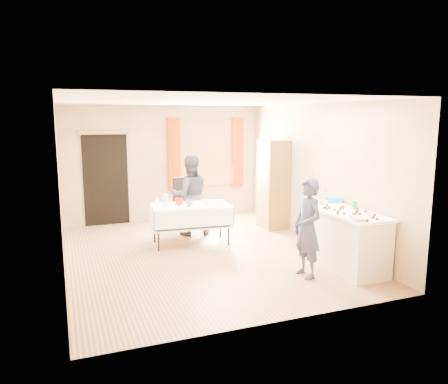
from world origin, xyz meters
name	(u,v)px	position (x,y,z in m)	size (l,w,h in m)	color
floor	(202,254)	(0.00, 0.00, -0.01)	(4.50, 5.50, 0.02)	#9E7047
ceiling	(201,101)	(0.00, 0.00, 2.61)	(4.50, 5.50, 0.02)	white
wall_back	(164,163)	(0.00, 2.76, 1.30)	(4.50, 0.02, 2.60)	tan
wall_front	(278,213)	(0.00, -2.76, 1.30)	(4.50, 0.02, 2.60)	tan
wall_left	(59,188)	(-2.26, 0.00, 1.30)	(0.02, 5.50, 2.60)	tan
wall_right	(316,174)	(2.26, 0.00, 1.30)	(0.02, 5.50, 2.60)	tan
window_frame	(206,153)	(1.00, 2.72, 1.50)	(1.32, 0.06, 1.52)	olive
window_pane	(206,154)	(1.00, 2.71, 1.50)	(1.20, 0.02, 1.40)	white
curtain_left	(174,155)	(0.22, 2.67, 1.50)	(0.28, 0.06, 1.65)	#992C03
curtain_right	(238,153)	(1.78, 2.67, 1.50)	(0.28, 0.06, 1.65)	#992C03
doorway	(106,180)	(-1.30, 2.73, 1.00)	(0.95, 0.04, 2.00)	black
door_lintel	(104,132)	(-1.30, 2.70, 2.02)	(1.05, 0.06, 0.08)	olive
cabinet	(273,185)	(1.99, 1.19, 0.93)	(0.50, 0.60, 1.86)	brown
counter	(346,240)	(1.89, -1.50, 0.45)	(0.68, 1.44, 0.91)	beige
party_table	(191,221)	(0.00, 0.64, 0.45)	(1.51, 0.87, 0.75)	black
chair	(188,215)	(0.21, 1.61, 0.33)	(0.56, 0.56, 1.11)	black
girl	(308,228)	(1.13, -1.58, 0.74)	(0.39, 0.56, 1.48)	#222846
woman	(190,195)	(0.18, 1.29, 0.80)	(0.85, 0.70, 1.61)	black
soda_can	(355,205)	(2.09, -1.39, 0.97)	(0.07, 0.07, 0.12)	#06A050
mixing_bowl	(357,218)	(1.66, -2.02, 0.94)	(0.30, 0.30, 0.06)	white
foam_block	(322,202)	(1.81, -0.91, 0.95)	(0.15, 0.10, 0.08)	white
blue_basket	(332,200)	(2.09, -0.78, 0.95)	(0.30, 0.20, 0.08)	#1283CB
pitcher	(165,201)	(-0.48, 0.60, 0.86)	(0.11, 0.11, 0.22)	silver
cup_red	(179,202)	(-0.21, 0.69, 0.81)	(0.16, 0.16, 0.13)	red
cup_rainbow	(189,203)	(-0.08, 0.48, 0.81)	(0.16, 0.16, 0.12)	red
small_bowl	(206,201)	(0.33, 0.72, 0.78)	(0.18, 0.18, 0.06)	white
pastry_tray	(220,204)	(0.51, 0.47, 0.76)	(0.28, 0.20, 0.02)	white
bottle	(157,200)	(-0.59, 0.87, 0.83)	(0.08, 0.08, 0.15)	white
cake_balls	(350,212)	(1.85, -1.60, 0.93)	(0.53, 1.15, 0.04)	#3F2314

